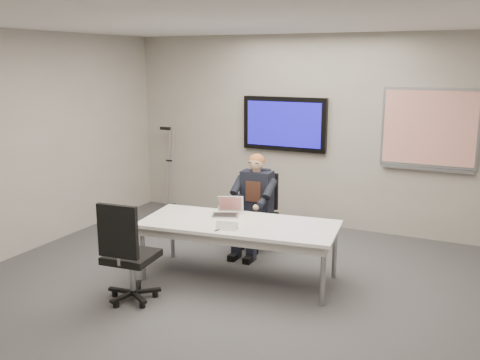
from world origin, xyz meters
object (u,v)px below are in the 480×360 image
at_px(office_chair_near, 130,271).
at_px(seated_person, 252,215).
at_px(conference_table, 239,229).
at_px(laptop, 228,210).
at_px(office_chair_far, 259,225).

height_order(office_chair_near, seated_person, seated_person).
distance_m(conference_table, office_chair_near, 1.28).
relative_size(office_chair_near, laptop, 2.83).
height_order(conference_table, laptop, laptop).
relative_size(office_chair_far, laptop, 2.59).
distance_m(office_chair_near, laptop, 1.37).
bearing_deg(laptop, office_chair_far, 65.69).
bearing_deg(office_chair_far, laptop, -93.80).
distance_m(conference_table, seated_person, 0.85).
bearing_deg(office_chair_near, laptop, -117.96).
relative_size(office_chair_near, seated_person, 0.84).
height_order(office_chair_far, seated_person, seated_person).
relative_size(office_chair_far, seated_person, 0.77).
bearing_deg(conference_table, office_chair_far, 94.79).
bearing_deg(office_chair_far, office_chair_near, -106.13).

